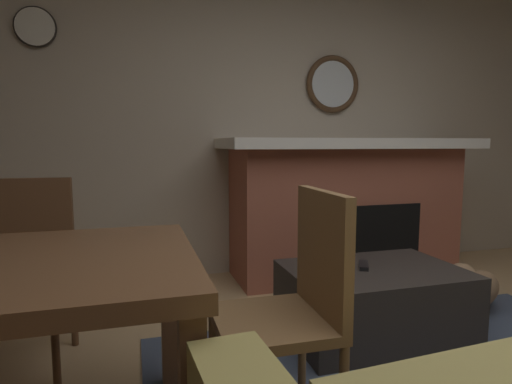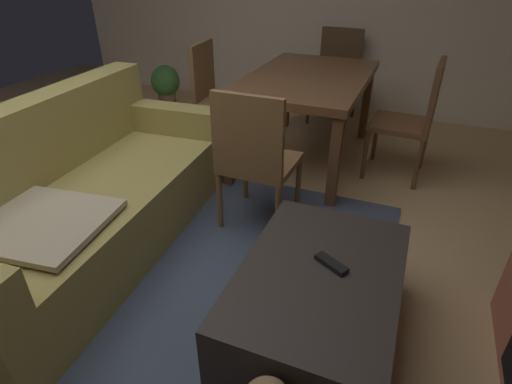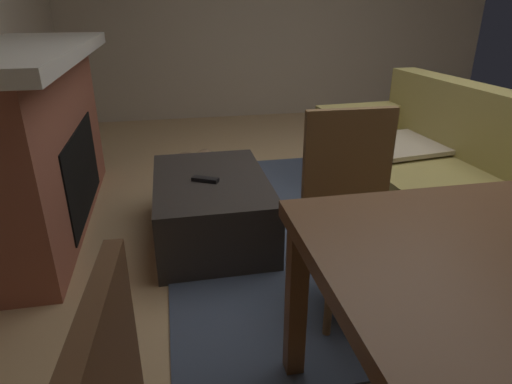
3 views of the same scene
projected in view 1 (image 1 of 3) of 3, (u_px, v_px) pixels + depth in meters
The scene contains 9 objects.
wall_back_fireplace_side at pixel (276, 108), 3.66m from camera, with size 6.93×0.12×2.83m, color #B7A893.
fireplace at pixel (346, 207), 3.54m from camera, with size 2.11×0.76×1.15m.
round_wall_mirror at pixel (333, 84), 3.69m from camera, with size 0.50×0.05×0.50m.
ottoman_coffee_table at pixel (373, 302), 2.43m from camera, with size 0.99×0.68×0.40m, color #2D2826.
tv_remote at pixel (364, 265), 2.43m from camera, with size 0.05×0.16×0.02m, color black.
dining_chair_south at pixel (24, 260), 2.12m from camera, with size 0.47×0.47×0.93m.
dining_chair_west at pixel (296, 296), 1.62m from camera, with size 0.45×0.45×0.93m.
small_dog at pixel (473, 287), 2.70m from camera, with size 0.57×0.42×0.33m.
wall_clock at pixel (35, 27), 3.00m from camera, with size 0.29×0.03×0.29m.
Camera 1 is at (1.21, 0.89, 1.11)m, focal length 29.51 mm.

